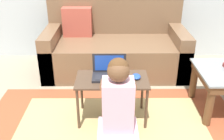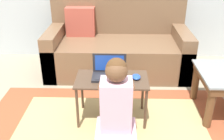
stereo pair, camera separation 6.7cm
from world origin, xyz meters
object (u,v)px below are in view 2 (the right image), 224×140
(laptop_desk, at_px, (112,84))
(person_seated, at_px, (116,111))
(computer_mouse, at_px, (136,77))
(couch, at_px, (117,46))
(laptop, at_px, (109,74))

(laptop_desk, height_order, person_seated, person_seated)
(computer_mouse, bearing_deg, couch, 99.22)
(computer_mouse, bearing_deg, person_seated, -114.19)
(laptop, distance_m, person_seated, 0.42)
(person_seated, bearing_deg, laptop_desk, 96.58)
(laptop_desk, relative_size, laptop, 2.13)
(person_seated, bearing_deg, laptop, 99.47)
(couch, xyz_separation_m, computer_mouse, (0.18, -1.09, 0.13))
(couch, bearing_deg, laptop_desk, -91.77)
(laptop, height_order, person_seated, person_seated)
(couch, relative_size, laptop_desk, 2.70)
(computer_mouse, xyz_separation_m, person_seated, (-0.17, -0.38, -0.10))
(person_seated, bearing_deg, computer_mouse, 65.81)
(laptop_desk, xyz_separation_m, laptop, (-0.02, 0.03, 0.09))
(laptop, relative_size, computer_mouse, 2.86)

